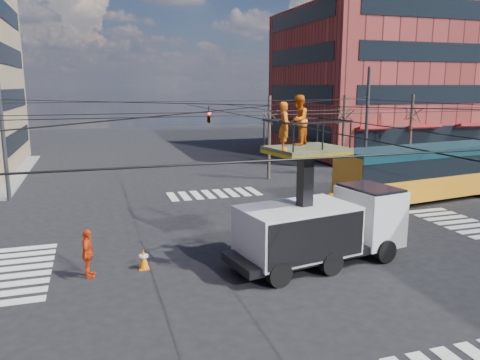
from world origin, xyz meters
The scene contains 13 objects.
ground centered at (0.00, 0.00, 0.00)m, with size 120.00×120.00×0.00m, color black.
sidewalk_ne centered at (21.00, 21.00, 0.06)m, with size 18.00×18.00×0.12m, color slate.
crosswalks centered at (0.00, 0.00, 0.01)m, with size 22.40×22.40×0.02m, color silver, non-canonical shape.
building_ne centered at (21.98, 23.98, 7.00)m, with size 20.06×16.06×14.00m.
overhead_network centered at (-0.07, 0.40, 4.29)m, with size 24.24×24.24×8.00m.
tree_a centered at (5.00, 13.50, 4.63)m, with size 2.00×2.00×6.00m.
tree_b centered at (11.00, 13.50, 4.63)m, with size 2.00×2.00×6.00m.
tree_c centered at (17.00, 13.50, 4.63)m, with size 2.00×2.00×6.00m.
utility_truck centered at (1.02, -2.43, 2.06)m, with size 7.29×3.61×6.36m.
city_bus centered at (11.73, 4.78, 1.72)m, with size 12.30×4.23×3.20m.
traffic_cone centered at (-5.53, -1.08, 0.39)m, with size 0.36×0.36×0.78m, color orange.
worker_ground centered at (-7.47, -1.28, 0.88)m, with size 1.03×0.43×1.76m, color red.
flagger centered at (3.71, 1.69, 0.81)m, with size 1.04×0.60×1.62m, color orange.
Camera 1 is at (-7.05, -17.77, 6.69)m, focal length 35.00 mm.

